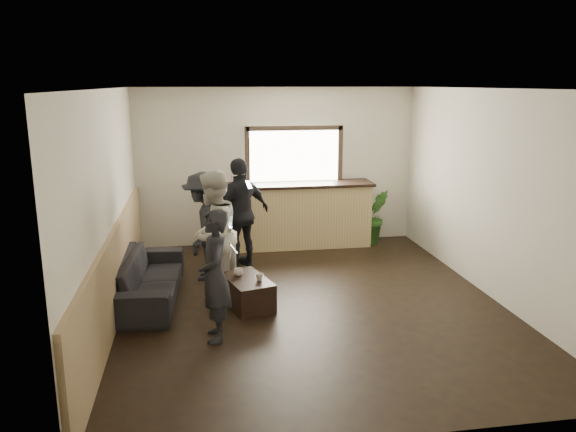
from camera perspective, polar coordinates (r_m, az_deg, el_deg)
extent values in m
cube|color=black|center=(7.61, 2.20, -8.77)|extent=(5.00, 6.00, 0.01)
cube|color=silver|center=(7.05, 2.40, 12.81)|extent=(5.00, 6.00, 0.01)
cube|color=beige|center=(10.12, -1.12, 5.03)|extent=(5.00, 0.01, 2.80)
cube|color=beige|center=(4.41, 10.15, -6.29)|extent=(5.00, 0.01, 2.80)
cube|color=beige|center=(7.14, -17.76, 0.87)|extent=(0.01, 6.00, 2.80)
cube|color=beige|center=(8.08, 19.96, 2.09)|extent=(0.01, 6.00, 2.80)
cube|color=tan|center=(7.36, -17.06, -5.59)|extent=(0.06, 5.90, 1.10)
cube|color=tan|center=(10.01, 0.87, -0.02)|extent=(2.60, 0.60, 1.10)
cube|color=black|center=(9.89, 0.88, 3.23)|extent=(2.70, 0.68, 0.05)
cube|color=white|center=(10.10, 0.61, 6.16)|extent=(1.60, 0.06, 0.90)
cube|color=#3F3326|center=(10.02, 0.64, 8.92)|extent=(1.72, 0.08, 0.08)
cube|color=#3F3326|center=(9.96, -4.16, 6.02)|extent=(0.08, 0.08, 1.06)
cube|color=#3F3326|center=(10.24, 5.30, 6.21)|extent=(0.08, 0.08, 1.06)
imported|color=black|center=(7.84, -14.17, -6.12)|extent=(0.95, 2.14, 0.61)
cube|color=black|center=(7.45, -4.24, -7.70)|extent=(0.71, 0.97, 0.39)
imported|color=silver|center=(7.47, -5.05, -5.70)|extent=(0.13, 0.13, 0.10)
imported|color=silver|center=(7.27, -2.93, -6.23)|extent=(0.13, 0.13, 0.09)
imported|color=#2D6623|center=(10.34, 8.71, -0.03)|extent=(0.61, 0.52, 1.00)
imported|color=black|center=(6.38, -7.46, -6.05)|extent=(0.38, 0.56, 1.52)
cube|color=black|center=(6.30, -5.55, -3.29)|extent=(0.09, 0.07, 0.12)
cube|color=silver|center=(6.29, -5.54, -3.27)|extent=(0.08, 0.07, 0.11)
imported|color=beige|center=(7.68, -7.60, -1.85)|extent=(0.93, 1.03, 1.74)
cube|color=black|center=(7.56, -6.07, -0.80)|extent=(0.11, 0.10, 0.12)
cube|color=silver|center=(7.56, -6.07, -0.78)|extent=(0.09, 0.09, 0.11)
imported|color=black|center=(8.39, -8.59, -1.02)|extent=(0.79, 1.14, 1.61)
cube|color=black|center=(8.29, -7.16, 0.73)|extent=(0.10, 0.09, 0.12)
cube|color=silver|center=(8.28, -7.16, 0.75)|extent=(0.09, 0.08, 0.11)
imported|color=black|center=(8.83, -4.79, 0.26)|extent=(1.10, 0.88, 1.74)
cube|color=black|center=(8.55, -4.01, 3.18)|extent=(0.11, 0.12, 0.12)
cube|color=silver|center=(8.54, -4.01, 3.20)|extent=(0.09, 0.10, 0.11)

